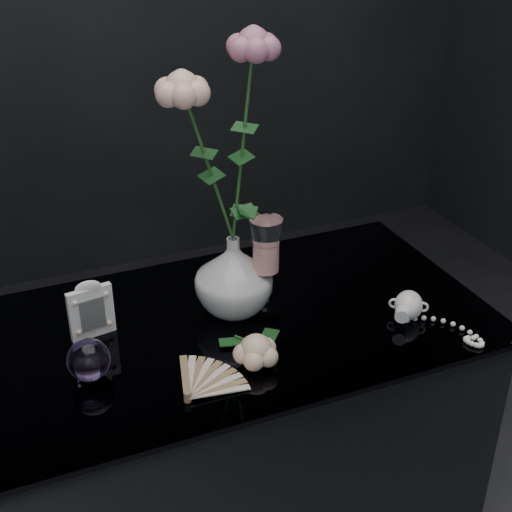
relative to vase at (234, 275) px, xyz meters
name	(u,v)px	position (x,y,z in m)	size (l,w,h in m)	color
table	(236,459)	(-0.02, -0.04, -0.46)	(1.05, 0.58, 0.76)	black
vase	(234,275)	(0.00, 0.00, 0.00)	(0.16, 0.16, 0.17)	silver
wine_glass	(266,268)	(0.06, -0.03, 0.02)	(0.07, 0.07, 0.22)	white
picture_frame	(91,309)	(-0.29, 0.02, -0.02)	(0.09, 0.07, 0.13)	white
paperweight	(89,360)	(-0.32, -0.11, -0.04)	(0.08, 0.08, 0.08)	#916DB2
paper_fan	(187,396)	(-0.18, -0.24, -0.07)	(0.23, 0.18, 0.02)	beige
loose_rose	(256,350)	(-0.03, -0.19, -0.05)	(0.14, 0.19, 0.06)	#FFC6A4
pearl_jar	(409,304)	(0.32, -0.16, -0.05)	(0.20, 0.21, 0.06)	white
roses	(224,138)	(-0.02, 0.00, 0.30)	(0.21, 0.11, 0.46)	#FFBDA5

